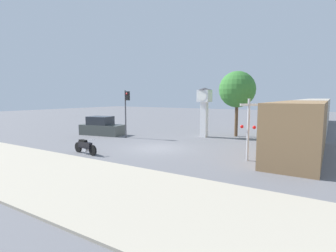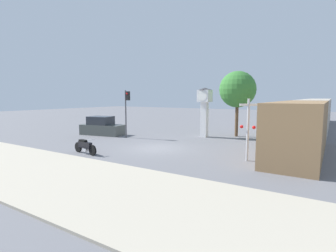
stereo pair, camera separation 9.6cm
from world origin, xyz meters
The scene contains 9 objects.
ground_plane centered at (0.00, 0.00, 0.00)m, with size 120.00×120.00×0.00m, color slate.
sidewalk_strip centered at (0.00, -8.05, 0.05)m, with size 36.00×6.00×0.10m.
motorcycle centered at (-2.86, -4.04, 0.49)m, with size 2.31×0.54×1.02m.
clock_tower centered at (0.68, 6.72, 3.01)m, with size 1.30×1.30×4.52m.
freight_train centered at (8.92, 14.70, 1.70)m, with size 2.80×33.81×3.40m.
traffic_light centered at (-5.03, 2.58, 2.94)m, with size 0.50×0.35×4.28m.
railroad_crossing_signal centered at (6.58, -0.28, 1.97)m, with size 0.90×0.82×3.60m.
street_tree centered at (3.08, 8.67, 4.36)m, with size 3.35×3.35×6.05m.
parked_car centered at (-8.34, 2.66, 0.75)m, with size 4.45×2.50×1.80m.
Camera 1 is at (10.58, -15.38, 3.72)m, focal length 28.00 mm.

